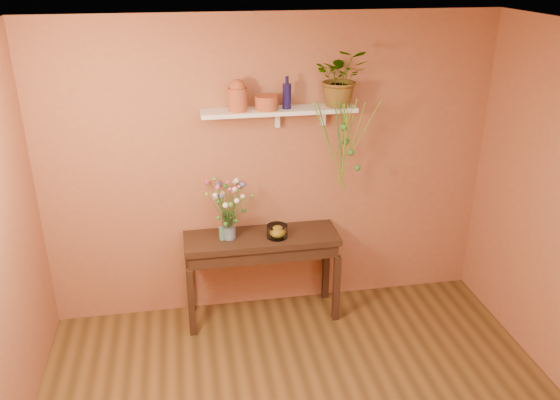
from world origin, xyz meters
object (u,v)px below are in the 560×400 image
sideboard (262,248)px  spider_plant (341,77)px  terracotta_jug (238,96)px  glass_vase (229,228)px  blue_bottle (287,96)px  glass_bowl (277,232)px  bouquet (228,198)px

sideboard → spider_plant: spider_plant is taller
sideboard → terracotta_jug: 1.37m
sideboard → glass_vase: (-0.28, -0.00, 0.22)m
terracotta_jug → blue_bottle: bearing=1.0°
blue_bottle → glass_bowl: 1.18m
sideboard → spider_plant: bearing=9.3°
terracotta_jug → sideboard: bearing=-27.7°
sideboard → glass_bowl: 0.22m
terracotta_jug → glass_vase: terracotta_jug is taller
blue_bottle → glass_bowl: bearing=-126.8°
spider_plant → sideboard: bearing=-170.7°
glass_vase → bouquet: (-0.00, 0.01, 0.28)m
sideboard → glass_vase: glass_vase is taller
spider_plant → blue_bottle: bearing=-177.5°
blue_bottle → sideboard: bearing=-158.6°
glass_vase → glass_bowl: 0.42m
bouquet → glass_bowl: 0.54m
glass_vase → glass_bowl: glass_vase is taller
sideboard → blue_bottle: blue_bottle is taller
sideboard → spider_plant: 1.63m
spider_plant → glass_bowl: (-0.57, -0.17, -1.30)m
sideboard → spider_plant: size_ratio=2.85×
blue_bottle → bouquet: blue_bottle is taller
terracotta_jug → blue_bottle: blue_bottle is taller
spider_plant → glass_bowl: bearing=-163.7°
terracotta_jug → glass_bowl: 1.23m
glass_bowl → terracotta_jug: bearing=154.9°
terracotta_jug → blue_bottle: 0.41m
sideboard → bouquet: 0.58m
glass_vase → spider_plant: bearing=6.8°
sideboard → blue_bottle: (0.24, 0.09, 1.34)m
bouquet → blue_bottle: bearing=9.5°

